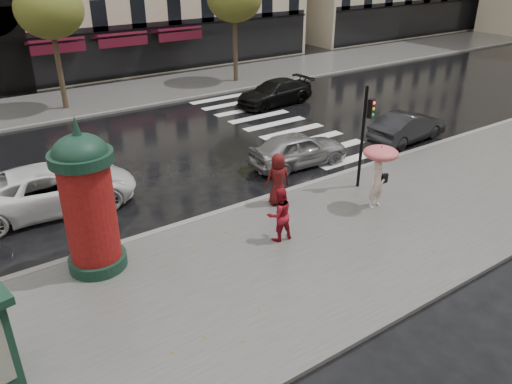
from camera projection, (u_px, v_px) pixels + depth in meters
ground at (304, 243)px, 15.03m from camera, size 160.00×160.00×0.00m
near_sidewalk at (315, 249)px, 14.63m from camera, size 90.00×7.00×0.12m
far_sidewalk at (96, 99)px, 29.04m from camera, size 90.00×6.00×0.12m
near_kerb at (249, 203)px, 17.21m from camera, size 90.00×0.25×0.14m
far_kerb at (115, 111)px, 26.82m from camera, size 90.00×0.25×0.14m
zebra_crossing at (275, 124)px, 25.17m from camera, size 3.60×11.75×0.01m
tree_far_left at (49, 10)px, 25.03m from camera, size 3.40×3.40×6.64m
woman_umbrella at (379, 167)px, 16.28m from camera, size 1.15×1.15×2.21m
woman_red at (279, 214)px, 14.66m from camera, size 0.87×0.71×1.67m
man_burgundy at (278, 179)px, 16.72m from camera, size 0.98×0.75×1.80m
morris_column at (88, 199)px, 12.85m from camera, size 1.60×1.60×4.31m
traffic_light at (365, 128)px, 17.30m from camera, size 0.28×0.37×3.72m
car_silver at (298, 149)px, 20.10m from camera, size 4.24×2.00×1.40m
car_darkgrey at (408, 127)px, 22.67m from camera, size 4.18×1.72×1.35m
car_white at (52, 188)px, 16.69m from camera, size 5.73×3.01×1.54m
car_black at (275, 93)px, 27.98m from camera, size 4.76×2.16×1.35m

